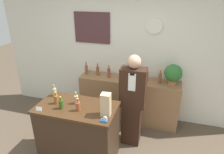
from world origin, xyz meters
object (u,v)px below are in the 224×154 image
shopkeeper (132,102)px  paper_bag (106,105)px  potted_plant (173,74)px  tape_dispenser (104,120)px

shopkeeper → paper_bag: shopkeeper is taller
shopkeeper → paper_bag: size_ratio=4.98×
potted_plant → paper_bag: size_ratio=1.18×
potted_plant → tape_dispenser: 1.68m
potted_plant → tape_dispenser: size_ratio=4.24×
shopkeeper → potted_plant: bearing=46.9°
shopkeeper → potted_plant: 0.94m
potted_plant → paper_bag: (-0.83, -1.32, -0.01)m
shopkeeper → tape_dispenser: (-0.21, -0.82, 0.17)m
paper_bag → tape_dispenser: size_ratio=3.60×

